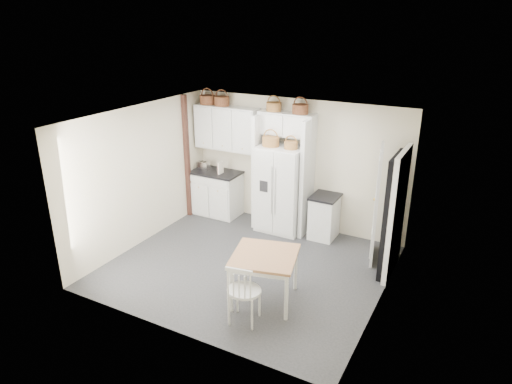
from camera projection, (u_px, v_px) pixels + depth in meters
The scene contains 28 objects.
floor at pixel (248, 266), 7.90m from camera, with size 4.50×4.50×0.00m, color #26272B.
ceiling at pixel (247, 118), 6.96m from camera, with size 4.50×4.50×0.00m, color white.
wall_back at pixel (296, 164), 9.08m from camera, with size 4.50×4.50×0.00m, color beige.
wall_left at pixel (141, 176), 8.42m from camera, with size 4.00×4.00×0.00m, color beige.
wall_right at pixel (386, 224), 6.44m from camera, with size 4.00×4.00×0.00m, color beige.
refrigerator at pixel (282, 189), 9.01m from camera, with size 0.90×0.72×1.73m, color silver.
base_cab_left at pixel (217, 193), 9.88m from camera, with size 1.00×0.63×0.93m, color silver.
base_cab_right at pixel (324, 217), 8.82m from camera, with size 0.47×0.56×0.83m, color silver.
dining_table at pixel (265, 277), 6.84m from camera, with size 0.93×0.93×0.78m, color olive.
windsor_chair at pixel (244, 291), 6.32m from camera, with size 0.48×0.44×0.99m, color silver.
counter_left at pixel (216, 172), 9.71m from camera, with size 1.04×0.67×0.04m, color black.
counter_right at pixel (325, 197), 8.67m from camera, with size 0.51×0.60×0.04m, color black.
toaster at pixel (203, 166), 9.78m from camera, with size 0.26×0.15×0.18m, color silver.
cookbook_red at pixel (219, 168), 9.54m from camera, with size 0.03×0.14×0.21m, color #A90E1F.
cookbook_cream at pixel (221, 168), 9.52m from camera, with size 0.04×0.16×0.25m, color #F2E4CB.
basket_upper_a at pixel (207, 100), 9.39m from camera, with size 0.33×0.33×0.19m, color #522213.
basket_upper_b at pixel (222, 101), 9.23m from camera, with size 0.32×0.32×0.19m, color #522213.
basket_bridge_a at pixel (274, 107), 8.72m from camera, with size 0.30×0.30×0.17m, color brown.
basket_bridge_b at pixel (300, 109), 8.48m from camera, with size 0.31×0.31×0.18m, color #522213.
basket_fridge_a at pixel (271, 142), 8.68m from camera, with size 0.33×0.33×0.18m, color brown.
basket_fridge_b at pixel (291, 145), 8.50m from camera, with size 0.26×0.26×0.14m, color brown.
upper_cabinet at pixel (227, 128), 9.38m from camera, with size 1.40×0.34×0.90m, color silver.
bridge_cabinet at pixel (287, 124), 8.71m from camera, with size 1.12×0.34×0.45m, color silver.
fridge_panel_left at pixel (260, 171), 9.17m from camera, with size 0.08×0.60×2.30m, color silver.
fridge_panel_right at pixel (307, 178), 8.72m from camera, with size 0.08×0.60×2.30m, color silver.
trim_post at pixel (187, 157), 9.51m from camera, with size 0.09×0.09×2.60m, color black.
doorway_void at pixel (394, 216), 7.40m from camera, with size 0.18×0.85×2.05m, color black.
door_slab at pixel (377, 205), 7.83m from camera, with size 0.80×0.04×2.05m, color white.
Camera 1 is at (3.38, -6.02, 4.04)m, focal length 32.00 mm.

